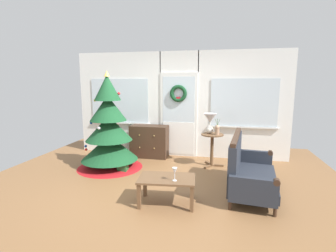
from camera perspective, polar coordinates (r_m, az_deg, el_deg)
name	(u,v)px	position (r m, az deg, el deg)	size (l,w,h in m)	color
ground_plane	(159,187)	(4.60, -2.08, -13.49)	(6.76, 6.76, 0.00)	brown
back_wall_with_door	(179,104)	(6.30, 2.44, 4.84)	(5.20, 0.19, 2.55)	white
christmas_tree	(109,133)	(5.57, -12.99, -1.52)	(1.39, 1.39, 2.05)	#4C331E
dresser_cabinet	(149,141)	(6.30, -4.16, -3.40)	(0.90, 0.45, 0.78)	#3D281C
settee_sofa	(247,170)	(4.52, 17.06, -9.26)	(0.88, 1.68, 0.96)	#3D281C
side_table	(212,143)	(5.65, 9.78, -3.85)	(0.50, 0.48, 0.71)	brown
table_lamp	(210,121)	(5.59, 9.32, 1.19)	(0.28, 0.28, 0.44)	silver
flower_vase	(217,129)	(5.52, 10.89, -0.74)	(0.11, 0.10, 0.35)	tan
coffee_table	(167,181)	(3.92, -0.26, -12.22)	(0.89, 0.60, 0.41)	brown
wine_glass	(175,171)	(3.74, 1.50, -10.03)	(0.08, 0.08, 0.20)	silver
gift_box	(123,167)	(5.41, -10.01, -9.00)	(0.19, 0.17, 0.19)	#266633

